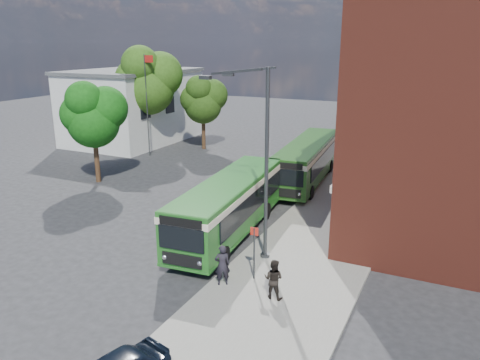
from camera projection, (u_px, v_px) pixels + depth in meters
The scene contains 14 objects.
ground at pixel (193, 227), 26.32m from camera, with size 120.00×120.00×0.00m, color #262629.
pavement at pixel (350, 201), 30.30m from camera, with size 6.00×48.00×0.15m, color gray.
kerb_line at pixel (305, 196), 31.59m from camera, with size 0.12×48.00×0.01m, color beige.
white_building at pixel (133, 106), 48.30m from camera, with size 9.40×13.40×7.30m.
flagpole at pixel (147, 101), 41.31m from camera, with size 0.95×0.10×9.00m.
street_lamp at pixel (259, 162), 21.22m from camera, with size 2.96×2.38×9.00m.
bus_stop_sign at pixel (254, 250), 19.93m from camera, with size 0.35×0.08×2.52m.
bus_front at pixel (230, 202), 24.94m from camera, with size 3.47×11.38×3.02m.
bus_rear at pixel (308, 158), 34.31m from camera, with size 3.60×12.20×3.02m.
pedestrian_a at pixel (222, 265), 19.59m from camera, with size 0.65×0.43×1.79m, color black.
pedestrian_b at pixel (274, 279), 18.56m from camera, with size 0.81×0.63×1.66m, color black.
tree_left at pixel (93, 114), 33.35m from camera, with size 4.42×4.20×7.46m.
tree_mid at pixel (148, 80), 43.05m from camera, with size 5.78×5.49×9.76m.
tree_right at pixel (203, 99), 44.13m from camera, with size 4.19×3.98×7.07m.
Camera 1 is at (12.96, -20.92, 10.04)m, focal length 35.00 mm.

